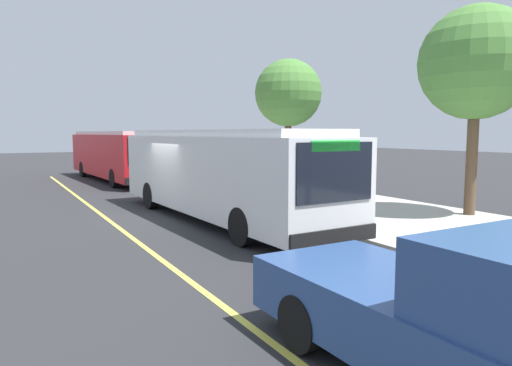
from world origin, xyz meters
TOP-DOWN VIEW (x-y plane):
  - ground_plane at (0.00, 0.00)m, footprint 120.00×120.00m
  - sidewalk_curb at (0.00, 6.00)m, footprint 44.00×6.40m
  - lane_stripe_center at (0.00, -2.20)m, footprint 36.00×0.14m
  - transit_bus_main at (1.49, 1.01)m, footprint 11.56×3.03m
  - transit_bus_second at (-13.26, 1.01)m, footprint 12.16×3.18m
  - pickup_truck at (12.36, -1.06)m, footprint 5.44×2.12m
  - bus_shelter at (-0.42, 5.63)m, footprint 2.90×1.60m
  - waiting_bench at (-0.06, 5.56)m, footprint 1.60×0.48m
  - route_sign_post at (1.64, 3.80)m, footprint 0.44×0.08m
  - pedestrian_commuter at (-0.99, 4.26)m, footprint 0.24×0.40m
  - street_tree_near_shelter at (-5.80, 8.43)m, footprint 3.55×3.55m
  - street_tree_upstreet at (5.38, 8.36)m, footprint 3.65×3.65m

SIDE VIEW (x-z plane):
  - ground_plane at x=0.00m, z-range 0.00..0.00m
  - lane_stripe_center at x=0.00m, z-range 0.00..0.01m
  - sidewalk_curb at x=0.00m, z-range 0.00..0.15m
  - waiting_bench at x=-0.06m, z-range 0.16..1.11m
  - pickup_truck at x=12.36m, z-range -0.07..1.78m
  - pedestrian_commuter at x=-0.99m, z-range 0.27..1.96m
  - transit_bus_main at x=1.49m, z-range 0.14..3.09m
  - transit_bus_second at x=-13.26m, z-range 0.14..3.09m
  - bus_shelter at x=-0.42m, z-range 0.68..3.16m
  - route_sign_post at x=1.64m, z-range 0.56..3.36m
  - street_tree_near_shelter at x=-5.80m, z-range 1.64..8.24m
  - street_tree_upstreet at x=5.38m, z-range 1.69..8.47m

